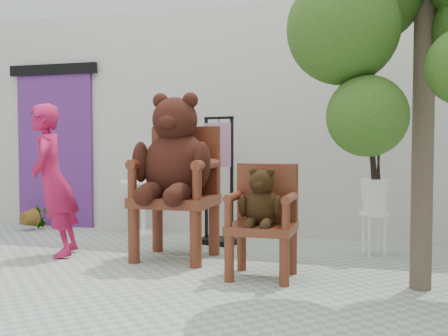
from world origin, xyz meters
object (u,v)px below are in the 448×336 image
(stool_bucket, at_px, (375,195))
(chair_big, at_px, (176,166))
(person, at_px, (53,181))
(display_stand, at_px, (219,195))
(chair_small, at_px, (263,210))
(cafe_table, at_px, (144,200))

(stool_bucket, bearing_deg, chair_big, -159.03)
(person, relative_size, display_stand, 1.06)
(person, distance_m, stool_bucket, 3.43)
(chair_small, relative_size, stool_bucket, 0.70)
(display_stand, relative_size, stool_bucket, 1.04)
(chair_big, distance_m, person, 1.33)
(chair_small, xyz_separation_m, person, (-2.31, 0.21, 0.20))
(chair_small, distance_m, stool_bucket, 1.56)
(stool_bucket, bearing_deg, display_stand, 175.58)
(chair_big, relative_size, cafe_table, 2.44)
(person, xyz_separation_m, stool_bucket, (3.27, 1.02, -0.16))
(display_stand, bearing_deg, stool_bucket, 11.24)
(person, bearing_deg, display_stand, 105.62)
(cafe_table, bearing_deg, display_stand, -18.69)
(chair_big, relative_size, person, 1.07)
(display_stand, xyz_separation_m, stool_bucket, (1.79, -0.14, 0.06))
(chair_big, bearing_deg, stool_bucket, 20.97)
(person, relative_size, cafe_table, 2.28)
(chair_small, xyz_separation_m, stool_bucket, (0.96, 1.24, 0.04))
(person, bearing_deg, chair_small, 62.28)
(chair_big, relative_size, display_stand, 1.14)
(person, xyz_separation_m, display_stand, (1.48, 1.16, -0.22))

